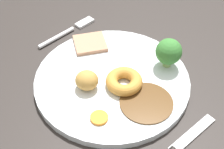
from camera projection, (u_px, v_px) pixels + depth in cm
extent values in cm
cube|color=#2B2623|center=(100.00, 85.00, 66.30)|extent=(120.00, 84.00, 3.60)
cylinder|color=white|center=(112.00, 81.00, 63.67)|extent=(29.71, 29.71, 1.40)
cylinder|color=#563819|center=(146.00, 103.00, 58.69)|extent=(9.60, 9.60, 0.30)
cube|color=tan|center=(90.00, 43.00, 69.89)|extent=(8.39, 8.55, 0.80)
torus|color=#C68938|center=(124.00, 81.00, 61.05)|extent=(6.87, 6.87, 2.22)
ellipsoid|color=#BC8C42|center=(87.00, 80.00, 60.25)|extent=(5.85, 5.85, 3.65)
cylinder|color=orange|center=(99.00, 118.00, 56.19)|extent=(3.09, 3.09, 0.52)
cylinder|color=#8CB766|center=(167.00, 62.00, 65.11)|extent=(1.63, 1.63, 1.78)
sphere|color=#387A33|center=(169.00, 52.00, 63.21)|extent=(5.12, 5.12, 5.12)
cylinder|color=silver|center=(57.00, 37.00, 73.40)|extent=(1.81, 9.54, 0.90)
cube|color=silver|center=(85.00, 23.00, 77.57)|extent=(2.42, 4.67, 0.60)
cube|color=silver|center=(192.00, 134.00, 55.60)|extent=(2.22, 10.57, 0.40)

